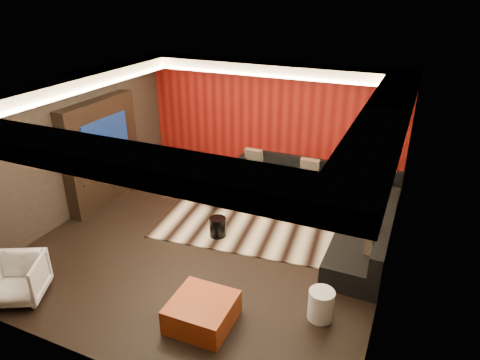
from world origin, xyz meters
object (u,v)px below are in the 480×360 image
at_px(drum_stool, 218,227).
at_px(sectional_sofa, 330,203).
at_px(coffee_table, 296,209).
at_px(white_side_table, 321,305).
at_px(armchair, 18,279).
at_px(orange_ottoman, 202,312).

relative_size(drum_stool, sectional_sofa, 0.10).
distance_m(coffee_table, white_side_table, 3.00).
bearing_deg(sectional_sofa, white_side_table, -79.33).
distance_m(coffee_table, drum_stool, 1.78).
height_order(armchair, sectional_sofa, sectional_sofa).
xyz_separation_m(coffee_table, drum_stool, (-1.07, -1.42, 0.09)).
relative_size(coffee_table, orange_ottoman, 1.25).
bearing_deg(armchair, orange_ottoman, -14.00).
bearing_deg(drum_stool, coffee_table, 53.11).
height_order(white_side_table, armchair, armchair).
bearing_deg(drum_stool, sectional_sofa, 43.91).
distance_m(coffee_table, sectional_sofa, 0.70).
bearing_deg(drum_stool, armchair, -125.62).
relative_size(drum_stool, white_side_table, 0.80).
xyz_separation_m(orange_ottoman, sectional_sofa, (0.91, 3.74, 0.08)).
bearing_deg(armchair, coffee_table, 27.07).
xyz_separation_m(drum_stool, orange_ottoman, (0.80, -2.09, -0.02)).
relative_size(white_side_table, armchair, 0.62).
distance_m(orange_ottoman, armchair, 2.82).
relative_size(armchair, sectional_sofa, 0.20).
bearing_deg(sectional_sofa, orange_ottoman, -103.75).
distance_m(coffee_table, armchair, 5.12).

